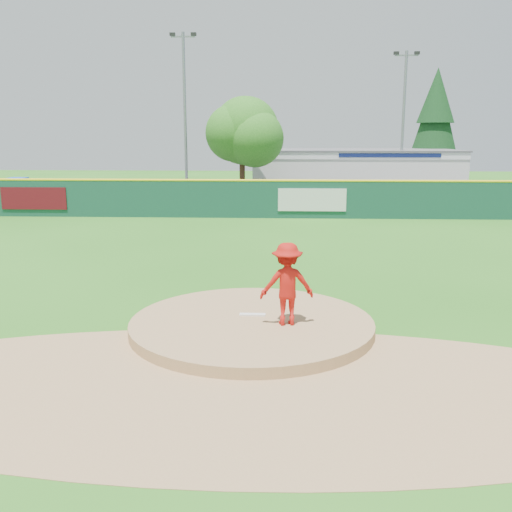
{
  "coord_description": "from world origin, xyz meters",
  "views": [
    {
      "loc": [
        0.69,
        -12.3,
        4.33
      ],
      "look_at": [
        0.0,
        2.0,
        1.3
      ],
      "focal_mm": 40.0,
      "sensor_mm": 36.0,
      "label": 1
    }
  ],
  "objects_px": {
    "pool_building_grp": "(353,171)",
    "conifer_tree": "(435,120)",
    "pitcher": "(287,284)",
    "deciduous_tree": "(242,132)",
    "light_pole_right": "(403,118)",
    "light_pole_left": "(185,110)",
    "playground_slide": "(18,190)",
    "van": "(338,192)"
  },
  "relations": [
    {
      "from": "light_pole_left",
      "to": "van",
      "type": "bearing_deg",
      "value": -12.61
    },
    {
      "from": "conifer_tree",
      "to": "playground_slide",
      "type": "bearing_deg",
      "value": -157.83
    },
    {
      "from": "light_pole_right",
      "to": "light_pole_left",
      "type": "bearing_deg",
      "value": -172.41
    },
    {
      "from": "van",
      "to": "light_pole_right",
      "type": "relative_size",
      "value": 0.54
    },
    {
      "from": "pitcher",
      "to": "light_pole_left",
      "type": "relative_size",
      "value": 0.17
    },
    {
      "from": "deciduous_tree",
      "to": "van",
      "type": "bearing_deg",
      "value": -2.65
    },
    {
      "from": "deciduous_tree",
      "to": "light_pole_left",
      "type": "relative_size",
      "value": 0.67
    },
    {
      "from": "pitcher",
      "to": "van",
      "type": "height_order",
      "value": "pitcher"
    },
    {
      "from": "pool_building_grp",
      "to": "light_pole_right",
      "type": "height_order",
      "value": "light_pole_right"
    },
    {
      "from": "conifer_tree",
      "to": "pool_building_grp",
      "type": "bearing_deg",
      "value": -150.22
    },
    {
      "from": "pitcher",
      "to": "playground_slide",
      "type": "xyz_separation_m",
      "value": [
        -17.34,
        24.21,
        -0.31
      ]
    },
    {
      "from": "deciduous_tree",
      "to": "light_pole_left",
      "type": "bearing_deg",
      "value": 153.43
    },
    {
      "from": "pool_building_grp",
      "to": "conifer_tree",
      "type": "relative_size",
      "value": 1.6
    },
    {
      "from": "pitcher",
      "to": "van",
      "type": "bearing_deg",
      "value": -106.45
    },
    {
      "from": "pool_building_grp",
      "to": "conifer_tree",
      "type": "distance_m",
      "value": 8.95
    },
    {
      "from": "conifer_tree",
      "to": "light_pole_left",
      "type": "distance_m",
      "value": 21.03
    },
    {
      "from": "van",
      "to": "playground_slide",
      "type": "bearing_deg",
      "value": 98.84
    },
    {
      "from": "pitcher",
      "to": "conifer_tree",
      "type": "height_order",
      "value": "conifer_tree"
    },
    {
      "from": "van",
      "to": "playground_slide",
      "type": "xyz_separation_m",
      "value": [
        -20.79,
        -0.75,
        0.08
      ]
    },
    {
      "from": "light_pole_left",
      "to": "light_pole_right",
      "type": "distance_m",
      "value": 15.14
    },
    {
      "from": "pool_building_grp",
      "to": "conifer_tree",
      "type": "bearing_deg",
      "value": 29.78
    },
    {
      "from": "pool_building_grp",
      "to": "light_pole_right",
      "type": "relative_size",
      "value": 1.52
    },
    {
      "from": "playground_slide",
      "to": "deciduous_tree",
      "type": "relative_size",
      "value": 0.41
    },
    {
      "from": "van",
      "to": "pitcher",
      "type": "bearing_deg",
      "value": 178.91
    },
    {
      "from": "deciduous_tree",
      "to": "light_pole_left",
      "type": "xyz_separation_m",
      "value": [
        -4.0,
        2.0,
        1.5
      ]
    },
    {
      "from": "playground_slide",
      "to": "pool_building_grp",
      "type": "bearing_deg",
      "value": 19.61
    },
    {
      "from": "light_pole_left",
      "to": "conifer_tree",
      "type": "bearing_deg",
      "value": 25.35
    },
    {
      "from": "playground_slide",
      "to": "light_pole_right",
      "type": "bearing_deg",
      "value": 11.16
    },
    {
      "from": "pool_building_grp",
      "to": "light_pole_left",
      "type": "relative_size",
      "value": 1.38
    },
    {
      "from": "pitcher",
      "to": "playground_slide",
      "type": "height_order",
      "value": "pitcher"
    },
    {
      "from": "conifer_tree",
      "to": "light_pole_right",
      "type": "bearing_deg",
      "value": -119.74
    },
    {
      "from": "pitcher",
      "to": "van",
      "type": "distance_m",
      "value": 25.2
    },
    {
      "from": "pitcher",
      "to": "pool_building_grp",
      "type": "xyz_separation_m",
      "value": [
        5.22,
        32.25,
        0.5
      ]
    },
    {
      "from": "conifer_tree",
      "to": "light_pole_right",
      "type": "xyz_separation_m",
      "value": [
        -4.0,
        -7.0,
        0.0
      ]
    },
    {
      "from": "playground_slide",
      "to": "light_pole_right",
      "type": "xyz_separation_m",
      "value": [
        25.55,
        5.04,
        4.7
      ]
    },
    {
      "from": "pool_building_grp",
      "to": "light_pole_left",
      "type": "bearing_deg",
      "value": -157.4
    },
    {
      "from": "playground_slide",
      "to": "deciduous_tree",
      "type": "bearing_deg",
      "value": 4.09
    },
    {
      "from": "van",
      "to": "conifer_tree",
      "type": "height_order",
      "value": "conifer_tree"
    },
    {
      "from": "pitcher",
      "to": "playground_slide",
      "type": "distance_m",
      "value": 29.78
    },
    {
      "from": "deciduous_tree",
      "to": "light_pole_right",
      "type": "xyz_separation_m",
      "value": [
        11.0,
        4.0,
        0.99
      ]
    },
    {
      "from": "pool_building_grp",
      "to": "pitcher",
      "type": "bearing_deg",
      "value": -99.19
    },
    {
      "from": "pitcher",
      "to": "deciduous_tree",
      "type": "xyz_separation_m",
      "value": [
        -2.79,
        25.25,
        3.39
      ]
    }
  ]
}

